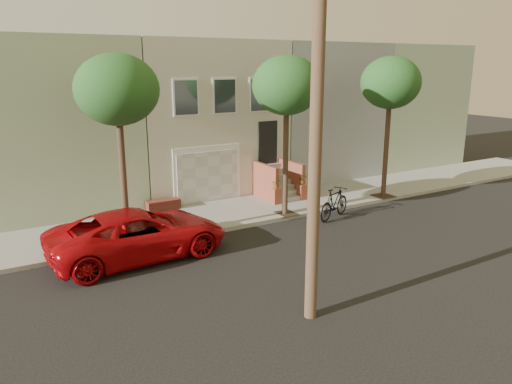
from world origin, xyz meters
TOP-DOWN VIEW (x-y plane):
  - ground at (0.00, 0.00)m, footprint 90.00×90.00m
  - sidewalk at (0.00, 5.35)m, footprint 40.00×3.70m
  - house_row at (0.00, 11.19)m, footprint 33.10×11.70m
  - tree_left at (-5.50, 3.90)m, footprint 2.70×2.57m
  - tree_mid at (1.00, 3.90)m, footprint 2.70×2.57m
  - tree_right at (6.50, 3.90)m, footprint 2.70×2.57m
  - pickup_truck at (-5.44, 2.73)m, footprint 5.85×2.94m
  - motorcycle at (2.63, 2.75)m, footprint 2.22×1.36m

SIDE VIEW (x-z plane):
  - ground at x=0.00m, z-range 0.00..0.00m
  - sidewalk at x=0.00m, z-range 0.00..0.15m
  - motorcycle at x=2.63m, z-range 0.00..1.29m
  - pickup_truck at x=-5.44m, z-range 0.00..1.59m
  - house_row at x=0.00m, z-range 0.14..7.14m
  - tree_left at x=-5.50m, z-range 2.11..8.41m
  - tree_mid at x=1.00m, z-range 2.11..8.41m
  - tree_right at x=6.50m, z-range 2.11..8.41m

